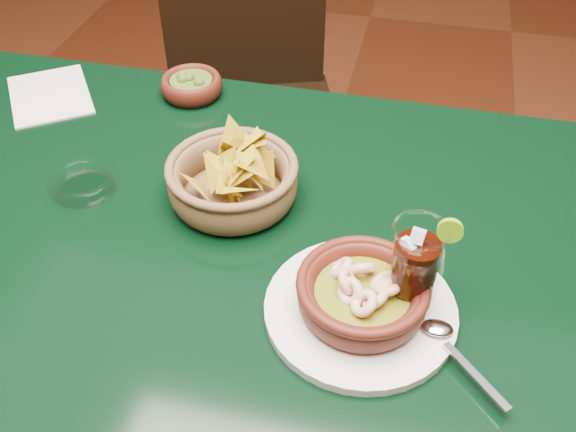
% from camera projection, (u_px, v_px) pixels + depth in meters
% --- Properties ---
extents(dining_table, '(1.20, 0.80, 0.75)m').
position_uv_depth(dining_table, '(205.00, 268.00, 1.01)').
color(dining_table, black).
rests_on(dining_table, ground).
extents(dining_chair, '(0.55, 0.55, 0.94)m').
position_uv_depth(dining_chair, '(250.00, 97.00, 1.63)').
color(dining_chair, black).
rests_on(dining_chair, ground).
extents(shrimp_plate, '(0.30, 0.24, 0.08)m').
position_uv_depth(shrimp_plate, '(362.00, 298.00, 0.80)').
color(shrimp_plate, silver).
rests_on(shrimp_plate, dining_table).
extents(chip_basket, '(0.23, 0.23, 0.13)m').
position_uv_depth(chip_basket, '(233.00, 179.00, 0.96)').
color(chip_basket, brown).
rests_on(chip_basket, dining_table).
extents(guacamole_ramekin, '(0.13, 0.13, 0.04)m').
position_uv_depth(guacamole_ramekin, '(191.00, 85.00, 1.19)').
color(guacamole_ramekin, '#43140D').
rests_on(guacamole_ramekin, dining_table).
extents(cola_drink, '(0.14, 0.14, 0.16)m').
position_uv_depth(cola_drink, '(414.00, 271.00, 0.78)').
color(cola_drink, white).
rests_on(cola_drink, dining_table).
extents(glass_ashtray, '(0.11, 0.11, 0.03)m').
position_uv_depth(glass_ashtray, '(84.00, 184.00, 0.99)').
color(glass_ashtray, white).
rests_on(glass_ashtray, dining_table).
extents(paper_menu, '(0.22, 0.23, 0.00)m').
position_uv_depth(paper_menu, '(50.00, 95.00, 1.20)').
color(paper_menu, beige).
rests_on(paper_menu, dining_table).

